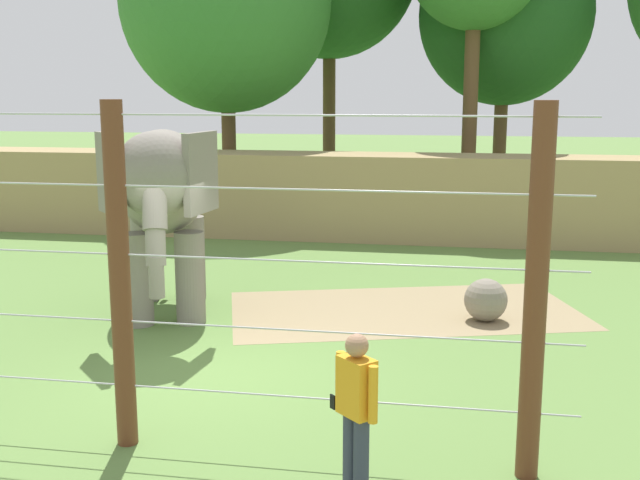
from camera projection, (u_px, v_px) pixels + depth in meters
The scene contains 9 objects.
ground_plane at pixel (215, 369), 10.93m from camera, with size 120.00×120.00×0.00m, color #5B7F3D.
dirt_patch at pixel (404, 310), 13.85m from camera, with size 6.14×3.21×0.01m, color #937F5B.
embankment_wall at pixel (332, 195), 20.67m from camera, with size 36.00×1.80×2.23m, color tan.
elephant at pixel (162, 192), 13.09m from camera, with size 2.53×4.26×3.28m.
enrichment_ball at pixel (486, 300), 13.14m from camera, with size 0.73×0.73×0.73m, color gray.
cable_fence at pixel (134, 278), 8.24m from camera, with size 9.15×0.23×3.78m.
zookeeper at pixel (356, 410), 7.22m from camera, with size 0.51×0.46×1.67m.
tree_left_of_centre at pixel (226, 1), 23.29m from camera, with size 6.38×6.38×9.89m.
tree_behind_wall at pixel (505, 15), 25.17m from camera, with size 5.60×5.60×9.27m.
Camera 1 is at (3.28, -9.97, 3.86)m, focal length 43.40 mm.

